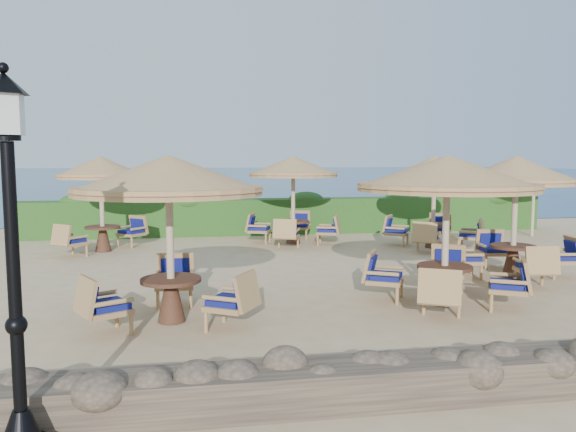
# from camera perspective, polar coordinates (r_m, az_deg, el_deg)

# --- Properties ---
(ground) EXTENTS (120.00, 120.00, 0.00)m
(ground) POSITION_cam_1_polar(r_m,az_deg,el_deg) (12.48, 6.05, -6.15)
(ground) COLOR tan
(ground) RESTS_ON ground
(sea) EXTENTS (160.00, 160.00, 0.00)m
(sea) POSITION_cam_1_polar(r_m,az_deg,el_deg) (81.86, -7.18, 4.12)
(sea) COLOR navy
(sea) RESTS_ON ground
(hedge) EXTENTS (18.00, 0.90, 1.20)m
(hedge) POSITION_cam_1_polar(r_m,az_deg,el_deg) (19.34, 0.37, 0.00)
(hedge) COLOR #1E4516
(hedge) RESTS_ON ground
(stone_wall) EXTENTS (15.00, 0.65, 0.44)m
(stone_wall) POSITION_cam_1_polar(r_m,az_deg,el_deg) (6.88, 20.47, -14.80)
(stone_wall) COLOR brown
(stone_wall) RESTS_ON ground
(lamp_post) EXTENTS (0.44, 0.44, 3.31)m
(lamp_post) POSITION_cam_1_polar(r_m,az_deg,el_deg) (5.29, -26.05, -6.27)
(lamp_post) COLOR black
(lamp_post) RESTS_ON ground
(extra_parasol) EXTENTS (2.30, 2.30, 2.41)m
(extra_parasol) POSITION_cam_1_polar(r_m,az_deg,el_deg) (20.26, 23.78, 4.22)
(extra_parasol) COLOR #C2AD89
(extra_parasol) RESTS_ON ground
(cafe_set_0) EXTENTS (3.00, 3.00, 2.65)m
(cafe_set_0) POSITION_cam_1_polar(r_m,az_deg,el_deg) (8.96, -11.99, 1.60)
(cafe_set_0) COLOR #C2AD89
(cafe_set_0) RESTS_ON ground
(cafe_set_1) EXTENTS (3.18, 3.18, 2.65)m
(cafe_set_1) POSITION_cam_1_polar(r_m,az_deg,el_deg) (10.21, 15.82, 1.79)
(cafe_set_1) COLOR #C2AD89
(cafe_set_1) RESTS_ON ground
(cafe_set_2) EXTENTS (2.87, 2.87, 2.65)m
(cafe_set_2) POSITION_cam_1_polar(r_m,az_deg,el_deg) (13.09, 22.09, 1.68)
(cafe_set_2) COLOR #C2AD89
(cafe_set_2) RESTS_ON ground
(cafe_set_3) EXTENTS (2.39, 2.58, 2.65)m
(cafe_set_3) POSITION_cam_1_polar(r_m,az_deg,el_deg) (16.33, -18.46, 3.23)
(cafe_set_3) COLOR #C2AD89
(cafe_set_3) RESTS_ON ground
(cafe_set_4) EXTENTS (2.87, 2.87, 2.65)m
(cafe_set_4) POSITION_cam_1_polar(r_m,az_deg,el_deg) (16.92, 0.53, 3.21)
(cafe_set_4) COLOR #C2AD89
(cafe_set_4) RESTS_ON ground
(cafe_set_5) EXTENTS (2.72, 2.72, 2.65)m
(cafe_set_5) POSITION_cam_1_polar(r_m,az_deg,el_deg) (16.69, 14.61, 2.63)
(cafe_set_5) COLOR #C2AD89
(cafe_set_5) RESTS_ON ground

